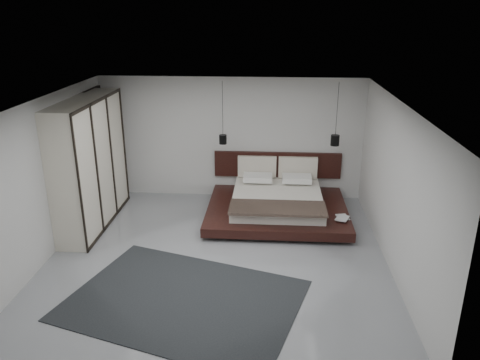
# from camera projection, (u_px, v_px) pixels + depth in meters

# --- Properties ---
(floor) EXTENTS (6.00, 6.00, 0.00)m
(floor) POSITION_uv_depth(u_px,v_px,m) (217.00, 257.00, 8.42)
(floor) COLOR gray
(floor) RESTS_ON ground
(ceiling) EXTENTS (6.00, 6.00, 0.00)m
(ceiling) POSITION_uv_depth(u_px,v_px,m) (214.00, 102.00, 7.45)
(ceiling) COLOR white
(ceiling) RESTS_ON wall_back
(wall_back) EXTENTS (6.00, 0.00, 6.00)m
(wall_back) POSITION_uv_depth(u_px,v_px,m) (231.00, 138.00, 10.75)
(wall_back) COLOR silver
(wall_back) RESTS_ON floor
(wall_front) EXTENTS (6.00, 0.00, 6.00)m
(wall_front) POSITION_uv_depth(u_px,v_px,m) (184.00, 281.00, 5.13)
(wall_front) COLOR silver
(wall_front) RESTS_ON floor
(wall_left) EXTENTS (0.00, 6.00, 6.00)m
(wall_left) POSITION_uv_depth(u_px,v_px,m) (45.00, 180.00, 8.13)
(wall_left) COLOR silver
(wall_left) RESTS_ON floor
(wall_right) EXTENTS (0.00, 6.00, 6.00)m
(wall_right) POSITION_uv_depth(u_px,v_px,m) (396.00, 189.00, 7.74)
(wall_right) COLOR silver
(wall_right) RESTS_ON floor
(lattice_screen) EXTENTS (0.05, 0.90, 2.60)m
(lattice_screen) POSITION_uv_depth(u_px,v_px,m) (98.00, 147.00, 10.46)
(lattice_screen) COLOR black
(lattice_screen) RESTS_ON floor
(bed) EXTENTS (2.92, 2.45, 1.10)m
(bed) POSITION_uv_depth(u_px,v_px,m) (277.00, 202.00, 10.03)
(bed) COLOR black
(bed) RESTS_ON floor
(book_lower) EXTENTS (0.27, 0.33, 0.03)m
(book_lower) POSITION_uv_depth(u_px,v_px,m) (337.00, 218.00, 9.32)
(book_lower) COLOR #99724C
(book_lower) RESTS_ON bed
(book_upper) EXTENTS (0.33, 0.38, 0.02)m
(book_upper) POSITION_uv_depth(u_px,v_px,m) (337.00, 217.00, 9.29)
(book_upper) COLOR #99724C
(book_upper) RESTS_ON book_lower
(pendant_left) EXTENTS (0.16, 0.16, 1.36)m
(pendant_left) POSITION_uv_depth(u_px,v_px,m) (223.00, 139.00, 10.12)
(pendant_left) COLOR black
(pendant_left) RESTS_ON ceiling
(pendant_right) EXTENTS (0.19, 0.19, 1.35)m
(pendant_right) POSITION_uv_depth(u_px,v_px,m) (335.00, 140.00, 9.96)
(pendant_right) COLOR black
(pendant_right) RESTS_ON ceiling
(wardrobe) EXTENTS (0.62, 2.64, 2.59)m
(wardrobe) POSITION_uv_depth(u_px,v_px,m) (90.00, 163.00, 9.35)
(wardrobe) COLOR beige
(wardrobe) RESTS_ON floor
(rug) EXTENTS (3.98, 3.34, 0.01)m
(rug) POSITION_uv_depth(u_px,v_px,m) (184.00, 300.00, 7.16)
(rug) COLOR black
(rug) RESTS_ON floor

